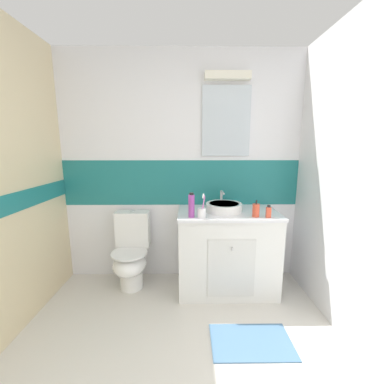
% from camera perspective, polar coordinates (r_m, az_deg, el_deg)
% --- Properties ---
extents(ground_plane, '(3.20, 3.48, 0.04)m').
position_cam_1_polar(ground_plane, '(2.12, -3.47, -35.03)').
color(ground_plane, beige).
extents(wall_back_tiled, '(3.20, 0.20, 2.50)m').
position_cam_1_polar(wall_back_tiled, '(2.74, -2.38, 5.63)').
color(wall_back_tiled, white).
rests_on(wall_back_tiled, ground_plane).
extents(vanity_cabinet, '(1.01, 0.60, 0.85)m').
position_cam_1_polar(vanity_cabinet, '(2.65, 8.16, -13.35)').
color(vanity_cabinet, silver).
rests_on(vanity_cabinet, ground_plane).
extents(sink_basin, '(0.37, 0.41, 0.18)m').
position_cam_1_polar(sink_basin, '(2.50, 7.50, -3.44)').
color(sink_basin, white).
rests_on(sink_basin, vanity_cabinet).
extents(toilet, '(0.37, 0.50, 0.82)m').
position_cam_1_polar(toilet, '(2.76, -14.07, -13.74)').
color(toilet, white).
rests_on(toilet, ground_plane).
extents(toothbrush_cup, '(0.08, 0.08, 0.23)m').
position_cam_1_polar(toothbrush_cup, '(2.25, 2.33, -4.73)').
color(toothbrush_cup, white).
rests_on(toothbrush_cup, vanity_cabinet).
extents(soap_dispenser, '(0.07, 0.07, 0.16)m').
position_cam_1_polar(soap_dispenser, '(2.35, 14.78, -4.17)').
color(soap_dispenser, '#D84C33').
rests_on(soap_dispenser, vanity_cabinet).
extents(perfume_flask_small, '(0.04, 0.03, 0.12)m').
position_cam_1_polar(perfume_flask_small, '(2.36, 17.53, -4.40)').
color(perfume_flask_small, '#D84C33').
rests_on(perfume_flask_small, vanity_cabinet).
extents(shampoo_bottle_tall, '(0.06, 0.06, 0.23)m').
position_cam_1_polar(shampoo_bottle_tall, '(2.25, -0.14, -3.17)').
color(shampoo_bottle_tall, '#993F99').
rests_on(shampoo_bottle_tall, vanity_cabinet).
extents(bath_mat, '(0.63, 0.38, 0.01)m').
position_cam_1_polar(bath_mat, '(2.26, 13.71, -30.97)').
color(bath_mat, '#4C7299').
rests_on(bath_mat, ground_plane).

